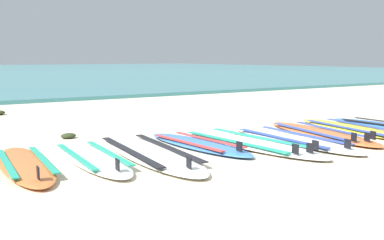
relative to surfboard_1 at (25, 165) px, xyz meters
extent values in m
plane|color=beige|center=(2.30, -0.67, -0.04)|extent=(80.00, 80.00, 0.00)
ellipsoid|color=orange|center=(0.00, 0.00, 0.00)|extent=(0.62, 1.97, 0.07)
cube|color=teal|center=(-0.17, 0.01, 0.04)|extent=(0.17, 1.36, 0.01)
cube|color=teal|center=(0.17, -0.01, 0.04)|extent=(0.17, 1.36, 0.01)
cube|color=black|center=(-0.05, -0.75, 0.09)|extent=(0.02, 0.09, 0.11)
ellipsoid|color=white|center=(0.69, -0.07, 0.00)|extent=(0.62, 2.04, 0.07)
cube|color=teal|center=(0.51, -0.06, 0.04)|extent=(0.15, 1.41, 0.01)
cube|color=teal|center=(0.87, -0.08, 0.04)|extent=(0.15, 1.41, 0.01)
cube|color=black|center=(0.64, -0.85, 0.09)|extent=(0.02, 0.09, 0.11)
ellipsoid|color=white|center=(1.33, -0.14, 0.00)|extent=(0.87, 2.63, 0.07)
cube|color=black|center=(1.10, -0.12, 0.04)|extent=(0.25, 1.81, 0.01)
cube|color=black|center=(1.57, -0.16, 0.04)|extent=(0.25, 1.81, 0.01)
cube|color=black|center=(1.25, -1.14, 0.09)|extent=(0.02, 0.09, 0.11)
ellipsoid|color=#3875CC|center=(2.08, -0.05, 0.00)|extent=(0.64, 1.96, 0.07)
cube|color=#D13838|center=(1.91, -0.06, 0.04)|extent=(0.18, 1.35, 0.01)
cube|color=#D13838|center=(2.25, -0.03, 0.04)|extent=(0.18, 1.35, 0.01)
cube|color=black|center=(2.14, -0.80, 0.09)|extent=(0.02, 0.09, 0.11)
ellipsoid|color=white|center=(2.67, -0.30, 0.00)|extent=(0.84, 2.58, 0.07)
cube|color=teal|center=(2.44, -0.32, 0.04)|extent=(0.24, 1.78, 0.01)
cube|color=teal|center=(2.89, -0.28, 0.04)|extent=(0.24, 1.78, 0.01)
cube|color=black|center=(2.75, -1.28, 0.09)|extent=(0.02, 0.09, 0.11)
cube|color=black|center=(2.57, -1.24, 0.09)|extent=(0.02, 0.09, 0.11)
cube|color=black|center=(2.92, -1.21, 0.09)|extent=(0.02, 0.09, 0.11)
ellipsoid|color=white|center=(3.33, -0.44, 0.00)|extent=(0.66, 2.35, 0.07)
cube|color=#334CB2|center=(3.12, -0.44, 0.04)|extent=(0.13, 1.64, 0.01)
cube|color=#334CB2|center=(3.54, -0.45, 0.04)|extent=(0.13, 1.64, 0.01)
cube|color=black|center=(3.30, -1.35, 0.09)|extent=(0.01, 0.09, 0.11)
ellipsoid|color=orange|center=(4.03, -0.31, 0.00)|extent=(0.96, 2.36, 0.07)
cube|color=#334CB2|center=(3.83, -0.28, 0.04)|extent=(0.35, 1.60, 0.01)
cube|color=#334CB2|center=(4.24, -0.35, 0.04)|extent=(0.35, 1.60, 0.01)
cube|color=black|center=(3.88, -1.20, 0.09)|extent=(0.03, 0.09, 0.11)
cube|color=black|center=(3.73, -1.11, 0.09)|extent=(0.03, 0.09, 0.11)
cube|color=black|center=(4.04, -1.16, 0.09)|extent=(0.03, 0.09, 0.11)
ellipsoid|color=yellow|center=(4.75, -0.34, 0.00)|extent=(0.94, 2.38, 0.07)
cube|color=#334CB2|center=(4.55, -0.31, 0.04)|extent=(0.34, 1.62, 0.01)
cube|color=#334CB2|center=(4.96, -0.38, 0.04)|extent=(0.34, 1.62, 0.01)
cube|color=black|center=(5.29, -0.39, 0.04)|extent=(0.08, 1.34, 0.01)
ellipsoid|color=#2D381E|center=(0.89, 1.43, 0.00)|extent=(0.21, 0.17, 0.07)
camera|label=1|loc=(-0.96, -4.62, 1.07)|focal=41.54mm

